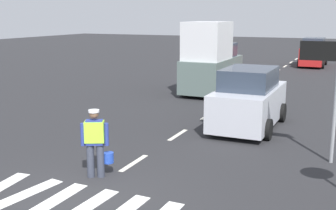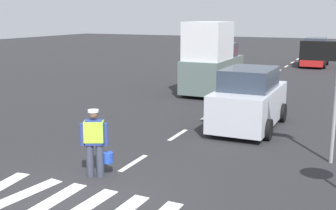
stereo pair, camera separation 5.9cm
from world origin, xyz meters
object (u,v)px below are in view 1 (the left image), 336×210
Objects in this scene: car_outgoing_ahead at (249,100)px; car_outgoing_far at (313,53)px; lane_direction_sign at (328,72)px; road_worker at (96,140)px; delivery_truck at (211,61)px.

car_outgoing_far is (0.06, 19.98, 0.03)m from car_outgoing_ahead.
lane_direction_sign is at bearing -45.18° from car_outgoing_ahead.
car_outgoing_ahead is (2.20, 6.14, 0.04)m from road_worker.
car_outgoing_far is (2.26, 26.12, 0.08)m from road_worker.
delivery_truck is 14.53m from car_outgoing_far.
car_outgoing_ahead is 19.98m from car_outgoing_far.
delivery_truck reaches higher than road_worker.
lane_direction_sign is at bearing 35.21° from road_worker.
car_outgoing_far is (3.43, 14.11, -0.60)m from delivery_truck.
delivery_truck is at bearing -103.68° from car_outgoing_far.
lane_direction_sign reaches higher than car_outgoing_ahead.
lane_direction_sign is 0.76× the size of car_outgoing_ahead.
car_outgoing_ahead is (-2.68, 2.69, -1.43)m from lane_direction_sign.
delivery_truck reaches higher than car_outgoing_ahead.
lane_direction_sign is (4.88, 3.44, 1.48)m from road_worker.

